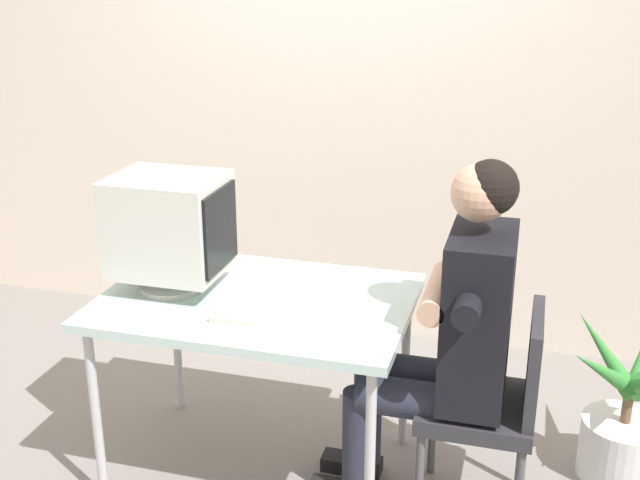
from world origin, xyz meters
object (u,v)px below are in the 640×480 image
person_seated (450,329)px  keyboard (254,294)px  potted_plant (625,423)px  office_chair (494,399)px  crt_monitor (170,226)px  desk (257,311)px

person_seated → keyboard: bearing=-179.7°
keyboard → potted_plant: (1.39, 0.35, -0.53)m
office_chair → person_seated: person_seated is taller
person_seated → potted_plant: (0.66, 0.35, -0.48)m
crt_monitor → office_chair: crt_monitor is taller
desk → person_seated: person_seated is taller
crt_monitor → potted_plant: (1.72, 0.34, -0.76)m
keyboard → desk: bearing=45.4°
crt_monitor → keyboard: crt_monitor is taller
office_chair → person_seated: (-0.17, 0.00, 0.25)m
crt_monitor → keyboard: 0.40m
desk → keyboard: size_ratio=2.39×
office_chair → person_seated: size_ratio=0.60×
desk → crt_monitor: crt_monitor is taller
keyboard → office_chair: (0.89, 0.00, -0.30)m
desk → crt_monitor: 0.45m
desk → office_chair: size_ratio=1.42×
keyboard → office_chair: 0.94m
crt_monitor → person_seated: person_seated is taller
crt_monitor → potted_plant: 1.91m
keyboard → person_seated: size_ratio=0.36×
crt_monitor → person_seated: size_ratio=0.33×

